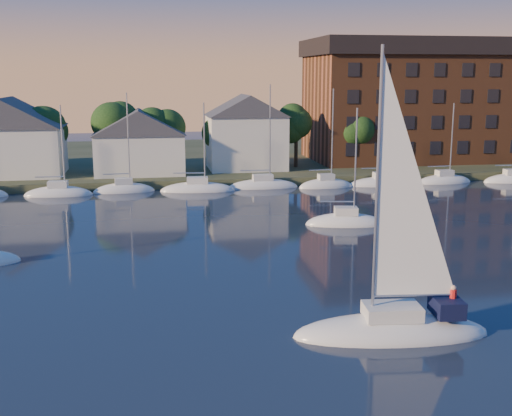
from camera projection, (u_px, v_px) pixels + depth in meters
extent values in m
plane|color=black|center=(273.00, 383.00, 28.11)|extent=(260.00, 260.00, 0.00)
cube|color=#303A21|center=(180.00, 162.00, 100.50)|extent=(160.00, 50.00, 2.00)
cube|color=brown|center=(190.00, 186.00, 78.30)|extent=(120.00, 3.00, 1.00)
cube|color=silver|center=(9.00, 151.00, 79.64)|extent=(13.00, 9.00, 6.00)
cube|color=silver|center=(140.00, 154.00, 81.42)|extent=(11.00, 8.00, 5.00)
cube|color=silver|center=(246.00, 142.00, 85.47)|extent=(10.00, 8.00, 7.00)
cube|color=brown|center=(413.00, 108.00, 94.75)|extent=(30.00, 16.00, 15.00)
cube|color=black|center=(416.00, 48.00, 92.99)|extent=(31.00, 17.00, 2.40)
cylinder|color=#3B2B1B|center=(49.00, 156.00, 85.38)|extent=(0.50, 0.50, 3.50)
sphere|color=#163312|center=(47.00, 122.00, 84.48)|extent=(5.40, 5.40, 5.40)
cylinder|color=#3B2B1B|center=(110.00, 155.00, 86.70)|extent=(0.50, 0.50, 3.50)
sphere|color=#163312|center=(109.00, 122.00, 85.80)|extent=(5.40, 5.40, 5.40)
cylinder|color=#3B2B1B|center=(170.00, 153.00, 88.03)|extent=(0.50, 0.50, 3.50)
sphere|color=#163312|center=(169.00, 121.00, 87.13)|extent=(5.40, 5.40, 5.40)
cylinder|color=#3B2B1B|center=(228.00, 152.00, 89.35)|extent=(0.50, 0.50, 3.50)
sphere|color=#163312|center=(227.00, 120.00, 88.45)|extent=(5.40, 5.40, 5.40)
cylinder|color=#3B2B1B|center=(284.00, 151.00, 90.68)|extent=(0.50, 0.50, 3.50)
sphere|color=#163312|center=(284.00, 120.00, 89.77)|extent=(5.40, 5.40, 5.40)
cylinder|color=#3B2B1B|center=(338.00, 150.00, 92.00)|extent=(0.50, 0.50, 3.50)
sphere|color=#163312|center=(339.00, 119.00, 91.10)|extent=(5.40, 5.40, 5.40)
cylinder|color=#3B2B1B|center=(391.00, 149.00, 93.32)|extent=(0.50, 0.50, 3.50)
sphere|color=#163312|center=(392.00, 118.00, 92.42)|extent=(5.40, 5.40, 5.40)
cylinder|color=#3B2B1B|center=(442.00, 148.00, 94.65)|extent=(0.50, 0.50, 3.50)
sphere|color=#163312|center=(444.00, 118.00, 93.75)|extent=(5.40, 5.40, 5.40)
cylinder|color=#3B2B1B|center=(492.00, 147.00, 95.97)|extent=(0.50, 0.50, 3.50)
sphere|color=#163312|center=(495.00, 117.00, 95.07)|extent=(5.40, 5.40, 5.40)
ellipsoid|color=silver|center=(51.00, 194.00, 72.76)|extent=(7.50, 2.40, 2.20)
cube|color=silver|center=(50.00, 183.00, 72.49)|extent=(2.10, 1.32, 0.70)
cylinder|color=#A5A8AD|center=(55.00, 142.00, 71.67)|extent=(0.16, 0.16, 10.00)
cylinder|color=#A5A8AD|center=(42.00, 176.00, 72.18)|extent=(3.15, 0.12, 0.12)
ellipsoid|color=silver|center=(123.00, 192.00, 74.08)|extent=(7.50, 2.40, 2.20)
cube|color=silver|center=(122.00, 181.00, 73.82)|extent=(2.10, 1.32, 0.70)
cylinder|color=#A5A8AD|center=(127.00, 141.00, 73.00)|extent=(0.16, 0.16, 10.00)
cylinder|color=#A5A8AD|center=(115.00, 174.00, 73.51)|extent=(3.15, 0.12, 0.12)
ellipsoid|color=silver|center=(192.00, 190.00, 75.40)|extent=(7.50, 2.40, 2.20)
cube|color=silver|center=(192.00, 179.00, 75.14)|extent=(2.10, 1.32, 0.70)
cylinder|color=#A5A8AD|center=(198.00, 140.00, 74.32)|extent=(0.16, 0.16, 10.00)
cylinder|color=#A5A8AD|center=(185.00, 172.00, 74.83)|extent=(3.15, 0.12, 0.12)
ellipsoid|color=silver|center=(259.00, 188.00, 76.73)|extent=(7.50, 2.40, 2.20)
cube|color=silver|center=(259.00, 178.00, 76.46)|extent=(2.10, 1.32, 0.70)
cylinder|color=#A5A8AD|center=(265.00, 138.00, 75.65)|extent=(0.16, 0.16, 10.00)
cylinder|color=#A5A8AD|center=(252.00, 171.00, 76.15)|extent=(3.15, 0.12, 0.12)
ellipsoid|color=silver|center=(324.00, 186.00, 78.05)|extent=(7.50, 2.40, 2.20)
cube|color=silver|center=(324.00, 176.00, 77.79)|extent=(2.10, 1.32, 0.70)
cylinder|color=#A5A8AD|center=(331.00, 137.00, 76.97)|extent=(0.16, 0.16, 10.00)
cylinder|color=#A5A8AD|center=(317.00, 169.00, 77.48)|extent=(3.15, 0.12, 0.12)
ellipsoid|color=silver|center=(386.00, 185.00, 79.37)|extent=(7.50, 2.40, 2.20)
cube|color=silver|center=(387.00, 174.00, 79.11)|extent=(2.10, 1.32, 0.70)
cylinder|color=#A5A8AD|center=(394.00, 136.00, 78.29)|extent=(0.16, 0.16, 10.00)
cylinder|color=#A5A8AD|center=(380.00, 167.00, 78.80)|extent=(3.15, 0.12, 0.12)
ellipsoid|color=silver|center=(447.00, 183.00, 80.70)|extent=(7.50, 2.40, 2.20)
cube|color=silver|center=(447.00, 173.00, 80.43)|extent=(2.10, 1.32, 0.70)
cylinder|color=#A5A8AD|center=(455.00, 135.00, 79.62)|extent=(0.16, 0.16, 10.00)
cylinder|color=#A5A8AD|center=(441.00, 166.00, 80.13)|extent=(3.15, 0.12, 0.12)
ellipsoid|color=silver|center=(505.00, 181.00, 82.02)|extent=(7.50, 2.40, 2.20)
cube|color=silver|center=(506.00, 171.00, 81.76)|extent=(2.10, 1.32, 0.70)
cylinder|color=#A5A8AD|center=(500.00, 165.00, 81.45)|extent=(3.15, 0.12, 0.12)
ellipsoid|color=silver|center=(391.00, 335.00, 33.32)|extent=(10.58, 4.34, 2.20)
cube|color=silver|center=(392.00, 311.00, 33.06)|extent=(3.05, 2.11, 0.70)
cylinder|color=#A5A8AD|center=(377.00, 187.00, 31.67)|extent=(0.16, 0.16, 13.73)
cylinder|color=#A5A8AD|center=(414.00, 295.00, 32.96)|extent=(4.32, 0.55, 0.12)
cube|color=black|center=(447.00, 306.00, 33.21)|extent=(1.59, 2.12, 0.90)
ellipsoid|color=silver|center=(346.00, 225.00, 57.91)|extent=(7.60, 3.71, 2.20)
cube|color=silver|center=(346.00, 211.00, 57.65)|extent=(2.25, 1.69, 0.70)
cylinder|color=#A5A8AD|center=(356.00, 162.00, 56.75)|extent=(0.16, 0.16, 9.52)
cylinder|color=#A5A8AD|center=(337.00, 202.00, 57.48)|extent=(3.03, 0.66, 0.12)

